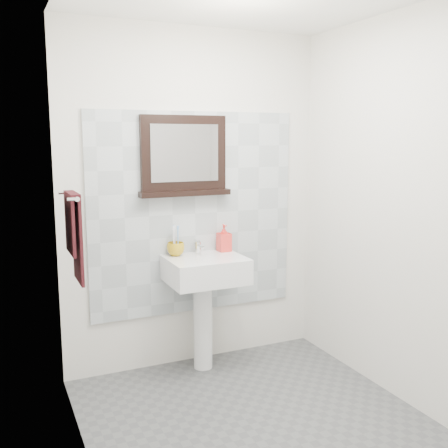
{
  "coord_description": "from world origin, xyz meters",
  "views": [
    {
      "loc": [
        -1.4,
        -2.53,
        1.71
      ],
      "look_at": [
        -0.0,
        0.55,
        1.15
      ],
      "focal_mm": 42.0,
      "sensor_mm": 36.0,
      "label": 1
    }
  ],
  "objects_px": {
    "toothbrush_cup": "(176,249)",
    "pedestal_sink": "(205,282)",
    "soap_dispenser": "(224,238)",
    "framed_mirror": "(184,158)",
    "hand_towel": "(74,230)"
  },
  "relations": [
    {
      "from": "toothbrush_cup",
      "to": "framed_mirror",
      "type": "relative_size",
      "value": 0.18
    },
    {
      "from": "pedestal_sink",
      "to": "soap_dispenser",
      "type": "height_order",
      "value": "soap_dispenser"
    },
    {
      "from": "soap_dispenser",
      "to": "framed_mirror",
      "type": "distance_m",
      "value": 0.67
    },
    {
      "from": "hand_towel",
      "to": "framed_mirror",
      "type": "bearing_deg",
      "value": 24.81
    },
    {
      "from": "toothbrush_cup",
      "to": "soap_dispenser",
      "type": "bearing_deg",
      "value": -0.33
    },
    {
      "from": "pedestal_sink",
      "to": "framed_mirror",
      "type": "xyz_separation_m",
      "value": [
        -0.08,
        0.19,
        0.89
      ]
    },
    {
      "from": "toothbrush_cup",
      "to": "framed_mirror",
      "type": "distance_m",
      "value": 0.67
    },
    {
      "from": "pedestal_sink",
      "to": "soap_dispenser",
      "type": "relative_size",
      "value": 4.69
    },
    {
      "from": "soap_dispenser",
      "to": "hand_towel",
      "type": "height_order",
      "value": "hand_towel"
    },
    {
      "from": "soap_dispenser",
      "to": "hand_towel",
      "type": "xyz_separation_m",
      "value": [
        -1.14,
        -0.33,
        0.19
      ]
    },
    {
      "from": "soap_dispenser",
      "to": "framed_mirror",
      "type": "xyz_separation_m",
      "value": [
        -0.29,
        0.06,
        0.6
      ]
    },
    {
      "from": "pedestal_sink",
      "to": "toothbrush_cup",
      "type": "bearing_deg",
      "value": 143.53
    },
    {
      "from": "soap_dispenser",
      "to": "hand_towel",
      "type": "relative_size",
      "value": 0.37
    },
    {
      "from": "pedestal_sink",
      "to": "soap_dispenser",
      "type": "bearing_deg",
      "value": 31.38
    },
    {
      "from": "toothbrush_cup",
      "to": "pedestal_sink",
      "type": "bearing_deg",
      "value": -36.47
    }
  ]
}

